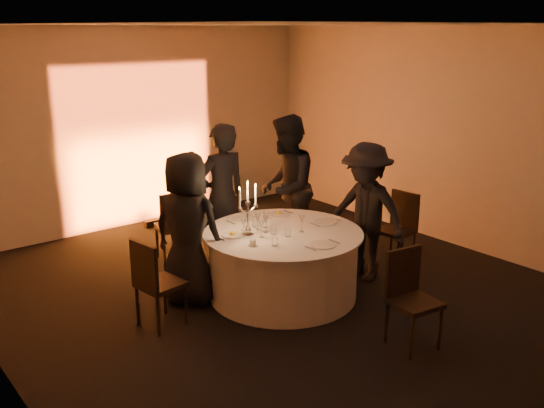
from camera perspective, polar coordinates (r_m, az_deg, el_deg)
floor at (r=7.08m, az=1.02°, el=-8.54°), size 7.00×7.00×0.00m
ceiling at (r=6.42m, az=1.16°, el=16.52°), size 7.00×7.00×0.00m
wall_back at (r=9.51m, az=-12.55°, el=7.02°), size 7.00×0.00×7.00m
wall_right at (r=8.77m, az=16.48°, el=5.98°), size 0.00×7.00×7.00m
uplighter_fixture at (r=9.58m, az=-11.22°, el=-1.77°), size 0.25×0.12×0.10m
banquet_table at (r=6.93m, az=1.03°, el=-5.65°), size 1.80×1.80×0.77m
chair_left at (r=6.27m, az=-11.05°, el=-6.98°), size 0.47×0.47×0.94m
chair_back_left at (r=7.94m, az=-9.15°, el=-1.76°), size 0.51×0.51×0.96m
chair_back_right at (r=8.15m, az=1.24°, el=-0.98°), size 0.60×0.60×0.98m
chair_right at (r=7.99m, az=11.88°, el=-1.86°), size 0.45×0.45×0.94m
chair_front at (r=6.00m, az=12.81°, el=-8.11°), size 0.47×0.47×0.95m
guest_left at (r=6.67m, az=-7.96°, el=-2.38°), size 0.88×1.00×1.72m
guest_back_left at (r=7.63m, az=-4.73°, el=0.69°), size 0.69×0.46×1.86m
guest_back_right at (r=7.98m, az=1.36°, el=1.61°), size 1.17×1.15×1.90m
guest_right at (r=7.34m, az=8.80°, el=-0.77°), size 0.83×1.19×1.69m
plate_left at (r=6.68m, az=-3.72°, el=-2.84°), size 0.36×0.25×0.08m
plate_back_left at (r=7.20m, az=-2.78°, el=-1.48°), size 0.36×0.27×0.01m
plate_back_right at (r=7.39m, az=0.56°, el=-0.92°), size 0.35×0.29×0.08m
plate_right at (r=7.14m, az=5.08°, el=-1.68°), size 0.36×0.27×0.01m
plate_front at (r=6.40m, az=4.77°, el=-3.85°), size 0.35×0.27×0.01m
coffee_cup at (r=6.38m, az=-1.81°, el=-3.66°), size 0.11×0.11×0.07m
candelabra at (r=6.60m, az=-2.28°, el=-1.21°), size 0.27×0.13×0.63m
wine_glass_a at (r=6.92m, az=-2.48°, el=-1.08°), size 0.07×0.07×0.19m
wine_glass_b at (r=6.89m, az=-0.57°, el=-1.16°), size 0.07×0.07×0.19m
wine_glass_c at (r=6.83m, az=-1.35°, el=-1.32°), size 0.07×0.07×0.19m
wine_glass_d at (r=6.76m, az=2.83°, el=-1.53°), size 0.07×0.07×0.19m
wine_glass_e at (r=6.65m, az=-2.69°, el=-1.83°), size 0.07×0.07×0.19m
wine_glass_f at (r=6.58m, az=-1.00°, el=-2.01°), size 0.07×0.07×0.19m
wine_glass_g at (r=6.73m, az=-0.59°, el=-1.59°), size 0.07×0.07×0.19m
tumbler_a at (r=6.64m, az=1.53°, el=-2.70°), size 0.07×0.07×0.09m
tumbler_b at (r=6.35m, az=0.27°, el=-3.58°), size 0.07×0.07×0.09m
tumbler_c at (r=6.94m, az=-1.59°, el=-1.82°), size 0.07×0.07×0.09m
tumbler_d at (r=6.70m, az=0.14°, el=-2.50°), size 0.07×0.07×0.09m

